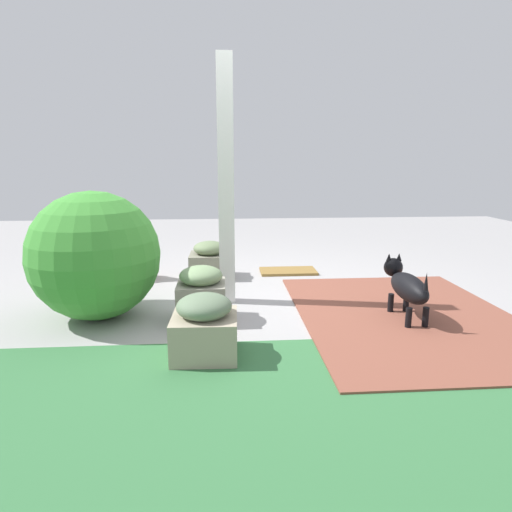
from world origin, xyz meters
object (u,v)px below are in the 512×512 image
Objects in this scene: terracotta_pot_spiky at (138,250)px; stone_planter_mid at (201,294)px; porch_pillar at (226,184)px; stone_planter_nearest at (210,260)px; round_shrub at (95,256)px; doormat at (288,271)px; dog at (406,285)px; stone_planter_far at (205,327)px.

stone_planter_mid is at bearing 119.63° from terracotta_pot_spiky.
porch_pillar reaches higher than stone_planter_mid.
porch_pillar is 4.86× the size of stone_planter_nearest.
round_shrub reaches higher than doormat.
stone_planter_mid is at bearing 57.79° from doormat.
round_shrub reaches higher than terracotta_pot_spiky.
terracotta_pot_spiky is (0.80, 0.02, 0.13)m from stone_planter_nearest.
terracotta_pot_spiky is at bearing 5.22° from doormat.
stone_planter_nearest is at bearing -77.82° from porch_pillar.
dog is at bearing 174.90° from round_shrub.
stone_planter_nearest is at bearing -41.35° from dog.
stone_planter_far is (-0.05, 0.69, -0.02)m from stone_planter_mid.
stone_planter_far is 0.61× the size of dog.
stone_planter_mid is 1.56m from terracotta_pot_spiky.
doormat is at bearing -171.56° from stone_planter_nearest.
stone_planter_mid reaches higher than stone_planter_nearest.
terracotta_pot_spiky is at bearing 1.45° from stone_planter_nearest.
porch_pillar is 1.28m from stone_planter_nearest.
porch_pillar is 2.06× the size of round_shrub.
stone_planter_nearest is 0.68× the size of doormat.
porch_pillar is 4.76× the size of stone_planter_mid.
stone_planter_nearest is 1.01× the size of stone_planter_far.
stone_planter_mid reaches higher than doormat.
stone_planter_mid is 0.63× the size of dog.
doormat is at bearing -65.09° from dog.
stone_planter_nearest is 0.65× the size of terracotta_pot_spiky.
porch_pillar is 1.53m from terracotta_pot_spiky.
doormat is at bearing -142.92° from round_shrub.
stone_planter_far is 0.42× the size of round_shrub.
porch_pillar is at bearing -98.00° from stone_planter_far.
doormat is at bearing -174.78° from terracotta_pot_spiky.
dog is (-1.65, -0.59, 0.08)m from stone_planter_far.
round_shrub is at bearing -5.10° from dog.
round_shrub is (0.93, -0.82, 0.33)m from stone_planter_far.
round_shrub is (0.90, 1.24, 0.34)m from stone_planter_nearest.
terracotta_pot_spiky reaches higher than doormat.
stone_planter_mid is at bearing 171.49° from round_shrub.
dog is (-2.57, 0.23, -0.24)m from round_shrub.
porch_pillar is at bearing -21.47° from dog.
round_shrub is (0.87, -0.13, 0.31)m from stone_planter_mid.
terracotta_pot_spiky is 1.04× the size of doormat.
porch_pillar reaches higher than stone_planter_far.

